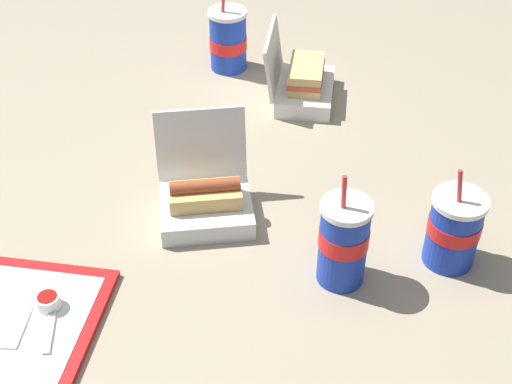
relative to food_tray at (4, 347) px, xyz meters
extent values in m
plane|color=gray|center=(-0.41, 0.24, -0.01)|extent=(3.20, 3.20, 0.00)
cube|color=red|center=(0.00, 0.00, 0.00)|extent=(0.41, 0.33, 0.01)
cube|color=white|center=(0.00, 0.00, 0.01)|extent=(0.36, 0.28, 0.00)
cylinder|color=white|center=(-0.09, 0.02, 0.02)|extent=(0.04, 0.04, 0.02)
cylinder|color=#9E140F|center=(-0.09, 0.02, 0.03)|extent=(0.03, 0.03, 0.01)
cube|color=white|center=(-0.06, 0.05, 0.01)|extent=(0.10, 0.06, 0.00)
cube|color=white|center=(-0.40, 0.18, 0.01)|extent=(0.21, 0.22, 0.04)
cube|color=white|center=(-0.47, 0.13, 0.10)|extent=(0.11, 0.17, 0.14)
cube|color=tan|center=(-0.40, 0.18, 0.05)|extent=(0.12, 0.15, 0.03)
cylinder|color=#9E4728|center=(-0.40, 0.18, 0.07)|extent=(0.08, 0.13, 0.03)
cylinder|color=yellow|center=(-0.40, 0.18, 0.08)|extent=(0.06, 0.10, 0.01)
cube|color=white|center=(-0.87, 0.23, 0.01)|extent=(0.22, 0.17, 0.04)
cube|color=white|center=(-0.85, 0.15, 0.10)|extent=(0.19, 0.07, 0.13)
cube|color=#DBB770|center=(-0.87, 0.23, 0.04)|extent=(0.15, 0.10, 0.02)
cube|color=#D64C38|center=(-0.87, 0.23, 0.06)|extent=(0.15, 0.11, 0.01)
cube|color=#DBB770|center=(-0.87, 0.23, 0.08)|extent=(0.15, 0.10, 0.02)
cylinder|color=#1938B7|center=(-0.95, 0.00, 0.07)|extent=(0.09, 0.09, 0.14)
cylinder|color=red|center=(-0.95, 0.00, 0.06)|extent=(0.09, 0.09, 0.03)
cylinder|color=white|center=(-0.95, 0.00, 0.14)|extent=(0.10, 0.10, 0.01)
cylinder|color=red|center=(-0.94, -0.01, 0.18)|extent=(0.01, 0.01, 0.06)
cylinder|color=#1938B7|center=(-0.33, 0.45, 0.07)|extent=(0.08, 0.08, 0.15)
cylinder|color=red|center=(-0.33, 0.45, 0.09)|extent=(0.08, 0.08, 0.03)
cylinder|color=white|center=(-0.33, 0.45, 0.15)|extent=(0.09, 0.09, 0.01)
cylinder|color=red|center=(-0.33, 0.45, 0.19)|extent=(0.01, 0.01, 0.06)
cylinder|color=#1938B7|center=(-0.44, 0.62, 0.06)|extent=(0.09, 0.09, 0.13)
cylinder|color=red|center=(-0.44, 0.62, 0.07)|extent=(0.09, 0.09, 0.03)
cylinder|color=white|center=(-0.44, 0.62, 0.13)|extent=(0.09, 0.09, 0.01)
cylinder|color=red|center=(-0.44, 0.62, 0.17)|extent=(0.01, 0.02, 0.06)
camera|label=1|loc=(0.53, 0.61, 0.90)|focal=50.00mm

